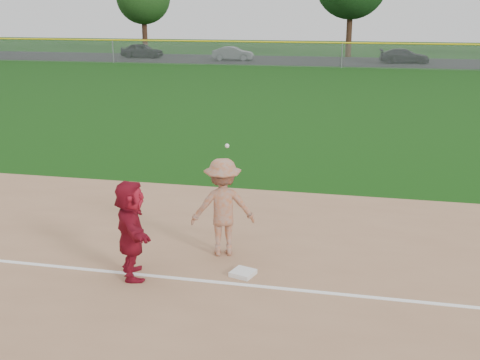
% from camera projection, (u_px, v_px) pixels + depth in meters
% --- Properties ---
extents(ground, '(160.00, 160.00, 0.00)m').
position_uv_depth(ground, '(223.00, 265.00, 11.66)').
color(ground, '#103B0B').
rests_on(ground, ground).
extents(foul_line, '(60.00, 0.10, 0.01)m').
position_uv_depth(foul_line, '(213.00, 282.00, 10.90)').
color(foul_line, white).
rests_on(foul_line, infield_dirt).
extents(parking_asphalt, '(120.00, 10.00, 0.01)m').
position_uv_depth(parking_asphalt, '(345.00, 61.00, 54.81)').
color(parking_asphalt, black).
rests_on(parking_asphalt, ground).
extents(first_base, '(0.49, 0.49, 0.09)m').
position_uv_depth(first_base, '(243.00, 273.00, 11.17)').
color(first_base, white).
rests_on(first_base, infield_dirt).
extents(base_runner, '(1.28, 1.78, 1.85)m').
position_uv_depth(base_runner, '(131.00, 229.00, 10.89)').
color(base_runner, maroon).
rests_on(base_runner, infield_dirt).
extents(car_left, '(4.11, 1.66, 1.40)m').
position_uv_depth(car_left, '(142.00, 50.00, 58.47)').
color(car_left, black).
rests_on(car_left, parking_asphalt).
extents(car_mid, '(3.89, 1.61, 1.25)m').
position_uv_depth(car_mid, '(233.00, 53.00, 55.72)').
color(car_mid, '#53565A').
rests_on(car_mid, parking_asphalt).
extents(car_right, '(4.43, 2.05, 1.25)m').
position_uv_depth(car_right, '(404.00, 56.00, 52.91)').
color(car_right, black).
rests_on(car_right, parking_asphalt).
extents(first_base_play, '(1.44, 1.10, 2.37)m').
position_uv_depth(first_base_play, '(223.00, 207.00, 11.91)').
color(first_base_play, gray).
rests_on(first_base_play, infield_dirt).
extents(outfield_fence, '(110.00, 0.12, 110.00)m').
position_uv_depth(outfield_fence, '(342.00, 43.00, 48.64)').
color(outfield_fence, '#999EA0').
rests_on(outfield_fence, ground).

